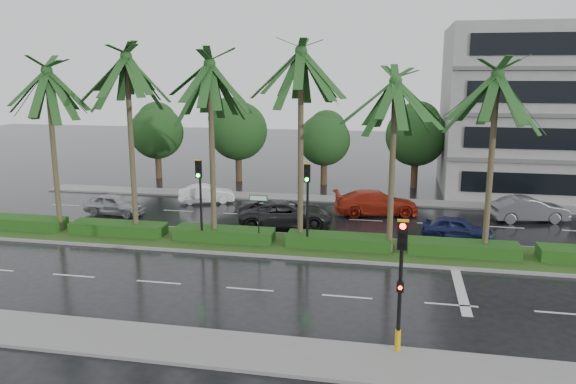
% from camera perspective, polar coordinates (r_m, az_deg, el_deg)
% --- Properties ---
extents(ground, '(120.00, 120.00, 0.00)m').
position_cam_1_polar(ground, '(28.01, -1.22, -6.11)').
color(ground, black).
rests_on(ground, ground).
extents(near_sidewalk, '(40.00, 2.40, 0.12)m').
position_cam_1_polar(near_sidewalk, '(18.92, -8.18, -15.38)').
color(near_sidewalk, gray).
rests_on(near_sidewalk, ground).
extents(far_sidewalk, '(40.00, 2.00, 0.12)m').
position_cam_1_polar(far_sidewalk, '(39.38, 2.56, -0.67)').
color(far_sidewalk, gray).
rests_on(far_sidewalk, ground).
extents(median, '(36.00, 4.00, 0.15)m').
position_cam_1_polar(median, '(28.92, -0.79, -5.35)').
color(median, gray).
rests_on(median, ground).
extents(hedge, '(35.20, 1.40, 0.60)m').
position_cam_1_polar(hedge, '(28.81, -0.79, -4.65)').
color(hedge, '#124114').
rests_on(hedge, median).
extents(lane_markings, '(34.00, 13.06, 0.01)m').
position_cam_1_polar(lane_markings, '(27.14, 4.89, -6.74)').
color(lane_markings, silver).
rests_on(lane_markings, ground).
extents(palm_row, '(26.30, 4.20, 10.40)m').
position_cam_1_polar(palm_row, '(27.90, -3.40, 11.30)').
color(palm_row, '#3F3424').
rests_on(palm_row, median).
extents(signal_near, '(0.34, 0.45, 4.36)m').
position_cam_1_polar(signal_near, '(17.72, 11.35, -8.79)').
color(signal_near, black).
rests_on(signal_near, near_sidewalk).
extents(signal_median_left, '(0.34, 0.42, 4.36)m').
position_cam_1_polar(signal_median_left, '(28.62, -8.96, 0.35)').
color(signal_median_left, black).
rests_on(signal_median_left, median).
extents(signal_median_right, '(0.34, 0.42, 4.36)m').
position_cam_1_polar(signal_median_right, '(27.23, 1.97, -0.10)').
color(signal_median_right, black).
rests_on(signal_median_right, median).
extents(street_sign, '(0.95, 0.09, 2.60)m').
position_cam_1_polar(street_sign, '(28.10, -3.02, -1.56)').
color(street_sign, black).
rests_on(street_sign, median).
extents(bg_trees, '(33.00, 5.61, 8.10)m').
position_cam_1_polar(bg_trees, '(43.90, 6.74, 6.47)').
color(bg_trees, '#3E2F1C').
rests_on(bg_trees, ground).
extents(building, '(16.00, 10.00, 12.00)m').
position_cam_1_polar(building, '(45.46, 25.79, 7.44)').
color(building, gray).
rests_on(building, ground).
extents(car_silver, '(1.93, 3.98, 1.31)m').
position_cam_1_polar(car_silver, '(36.65, -17.19, -1.22)').
color(car_silver, '#9EA0A5').
rests_on(car_silver, ground).
extents(car_white, '(2.56, 3.97, 1.23)m').
position_cam_1_polar(car_white, '(38.67, -8.29, -0.18)').
color(car_white, white).
rests_on(car_white, ground).
extents(car_darkgrey, '(3.81, 5.93, 1.52)m').
position_cam_1_polar(car_darkgrey, '(32.27, -0.30, -2.24)').
color(car_darkgrey, black).
rests_on(car_darkgrey, ground).
extents(car_red, '(3.28, 5.59, 1.52)m').
position_cam_1_polar(car_red, '(35.43, 8.92, -1.09)').
color(car_red, '#9F2311').
rests_on(car_red, ground).
extents(car_blue, '(2.05, 3.83, 1.24)m').
position_cam_1_polar(car_blue, '(31.22, 16.82, -3.53)').
color(car_blue, navy).
rests_on(car_blue, ground).
extents(car_grey, '(2.53, 4.72, 1.48)m').
position_cam_1_polar(car_grey, '(36.40, 23.23, -1.62)').
color(car_grey, '#515255').
rests_on(car_grey, ground).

